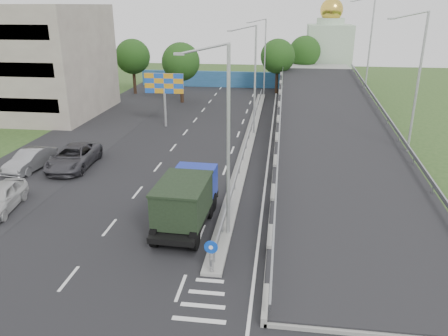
% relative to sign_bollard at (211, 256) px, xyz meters
% --- Properties ---
extents(ground, '(160.00, 160.00, 0.00)m').
position_rel_sign_bollard_xyz_m(ground, '(0.00, -2.17, -1.03)').
color(ground, '#2D4C1E').
rests_on(ground, ground).
extents(road_surface, '(26.00, 90.00, 0.04)m').
position_rel_sign_bollard_xyz_m(road_surface, '(-3.00, 17.83, -1.03)').
color(road_surface, black).
rests_on(road_surface, ground).
extents(parking_strip, '(8.00, 90.00, 0.05)m').
position_rel_sign_bollard_xyz_m(parking_strip, '(-16.00, 17.83, -1.03)').
color(parking_strip, black).
rests_on(parking_strip, ground).
extents(median, '(1.00, 44.00, 0.20)m').
position_rel_sign_bollard_xyz_m(median, '(0.00, 21.83, -0.93)').
color(median, gray).
rests_on(median, ground).
extents(overpass_ramp, '(10.00, 50.00, 3.50)m').
position_rel_sign_bollard_xyz_m(overpass_ramp, '(7.50, 21.83, 0.72)').
color(overpass_ramp, gray).
rests_on(overpass_ramp, ground).
extents(median_guardrail, '(0.09, 44.00, 0.71)m').
position_rel_sign_bollard_xyz_m(median_guardrail, '(0.00, 21.83, -0.28)').
color(median_guardrail, gray).
rests_on(median_guardrail, median).
extents(sign_bollard, '(0.64, 0.23, 1.67)m').
position_rel_sign_bollard_xyz_m(sign_bollard, '(0.00, 0.00, 0.00)').
color(sign_bollard, black).
rests_on(sign_bollard, median).
extents(lamp_post_near, '(2.74, 0.18, 10.08)m').
position_rel_sign_bollard_xyz_m(lamp_post_near, '(0.11, 3.83, 4.77)').
color(lamp_post_near, '#B2B5B7').
rests_on(lamp_post_near, median).
extents(lamp_post_mid, '(2.74, 0.18, 10.08)m').
position_rel_sign_bollard_xyz_m(lamp_post_mid, '(0.11, 23.83, 4.77)').
color(lamp_post_mid, '#B2B5B7').
rests_on(lamp_post_mid, median).
extents(lamp_post_far, '(2.74, 0.18, 10.08)m').
position_rel_sign_bollard_xyz_m(lamp_post_far, '(0.11, 43.83, 4.77)').
color(lamp_post_far, '#B2B5B7').
rests_on(lamp_post_far, median).
extents(blue_wall, '(30.00, 0.50, 2.40)m').
position_rel_sign_bollard_xyz_m(blue_wall, '(-4.00, 49.83, 0.17)').
color(blue_wall, '#21537B').
rests_on(blue_wall, ground).
extents(church, '(7.00, 7.00, 13.80)m').
position_rel_sign_bollard_xyz_m(church, '(10.00, 57.83, 4.28)').
color(church, '#B2CCAD').
rests_on(church, ground).
extents(billboard, '(4.00, 0.24, 5.50)m').
position_rel_sign_bollard_xyz_m(billboard, '(-9.00, 25.83, 3.15)').
color(billboard, '#B2B5B7').
rests_on(billboard, ground).
extents(tree_left_mid, '(4.80, 4.80, 7.60)m').
position_rel_sign_bollard_xyz_m(tree_left_mid, '(-10.00, 37.83, 4.14)').
color(tree_left_mid, black).
rests_on(tree_left_mid, ground).
extents(tree_median_far, '(4.80, 4.80, 7.60)m').
position_rel_sign_bollard_xyz_m(tree_median_far, '(2.00, 45.83, 4.14)').
color(tree_median_far, black).
rests_on(tree_median_far, ground).
extents(tree_left_far, '(4.80, 4.80, 7.60)m').
position_rel_sign_bollard_xyz_m(tree_left_far, '(-18.00, 42.83, 4.14)').
color(tree_left_far, black).
rests_on(tree_left_far, ground).
extents(tree_ramp_far, '(4.80, 4.80, 7.60)m').
position_rel_sign_bollard_xyz_m(tree_ramp_far, '(6.00, 52.83, 4.14)').
color(tree_ramp_far, black).
rests_on(tree_ramp_far, ground).
extents(dump_truck, '(2.79, 6.81, 2.96)m').
position_rel_sign_bollard_xyz_m(dump_truck, '(-2.19, 4.85, 0.61)').
color(dump_truck, black).
rests_on(dump_truck, ground).
extents(parked_car_a, '(2.68, 5.09, 1.65)m').
position_rel_sign_bollard_xyz_m(parked_car_a, '(-14.00, 5.18, -0.21)').
color(parked_car_a, '#BBBBBB').
rests_on(parked_car_a, ground).
extents(parked_car_b, '(2.21, 4.94, 1.58)m').
position_rel_sign_bollard_xyz_m(parked_car_b, '(-16.00, 12.07, -0.25)').
color(parked_car_b, gray).
rests_on(parked_car_b, ground).
extents(parked_car_c, '(3.13, 6.22, 1.69)m').
position_rel_sign_bollard_xyz_m(parked_car_c, '(-12.93, 12.95, -0.19)').
color(parked_car_c, '#39383E').
rests_on(parked_car_c, ground).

